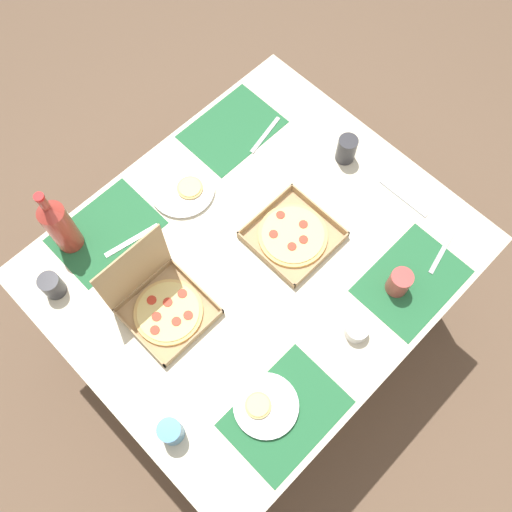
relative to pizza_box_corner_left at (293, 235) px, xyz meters
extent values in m
plane|color=brown|center=(-0.14, 0.04, -0.78)|extent=(6.00, 6.00, 0.00)
cylinder|color=#3F3328|center=(0.48, -0.49, -0.41)|extent=(0.07, 0.07, 0.74)
cylinder|color=#3F3328|center=(-0.77, 0.57, -0.41)|extent=(0.07, 0.07, 0.74)
cylinder|color=#3F3328|center=(0.48, 0.57, -0.41)|extent=(0.07, 0.07, 0.74)
cube|color=beige|center=(-0.14, 0.04, -0.03)|extent=(1.37, 1.18, 0.03)
cube|color=#236638|center=(-0.45, -0.40, -0.01)|extent=(0.36, 0.26, 0.00)
cube|color=#236638|center=(0.17, -0.40, -0.01)|extent=(0.36, 0.26, 0.00)
cube|color=#236638|center=(-0.45, 0.48, -0.01)|extent=(0.36, 0.26, 0.00)
cube|color=#236638|center=(0.17, 0.48, -0.01)|extent=(0.36, 0.26, 0.00)
cube|color=tan|center=(0.00, 0.00, -0.01)|extent=(0.28, 0.28, 0.01)
cube|color=tan|center=(-0.14, 0.00, 0.01)|extent=(0.01, 0.28, 0.03)
cube|color=tan|center=(0.14, 0.00, 0.01)|extent=(0.01, 0.28, 0.03)
cube|color=tan|center=(0.00, -0.14, 0.01)|extent=(0.28, 0.01, 0.03)
cube|color=tan|center=(0.00, 0.14, 0.01)|extent=(0.28, 0.01, 0.03)
cylinder|color=#E0B76B|center=(0.00, 0.00, 0.00)|extent=(0.24, 0.24, 0.01)
cylinder|color=#EFD67F|center=(0.00, 0.00, 0.01)|extent=(0.22, 0.22, 0.00)
cylinder|color=red|center=(0.05, 0.00, 0.01)|extent=(0.03, 0.03, 0.00)
cylinder|color=red|center=(0.02, 0.08, 0.01)|extent=(0.03, 0.03, 0.00)
cylinder|color=red|center=(-0.05, 0.05, 0.01)|extent=(0.03, 0.03, 0.00)
cylinder|color=red|center=(-0.04, -0.03, 0.01)|extent=(0.03, 0.03, 0.00)
cylinder|color=red|center=(0.01, -0.04, 0.01)|extent=(0.03, 0.03, 0.00)
cube|color=tan|center=(-0.49, 0.10, -0.01)|extent=(0.26, 0.26, 0.01)
cube|color=tan|center=(-0.62, 0.10, 0.01)|extent=(0.01, 0.26, 0.03)
cube|color=tan|center=(-0.37, 0.10, 0.01)|extent=(0.01, 0.26, 0.03)
cube|color=tan|center=(-0.49, -0.03, 0.01)|extent=(0.26, 0.01, 0.03)
cube|color=tan|center=(-0.49, 0.22, 0.01)|extent=(0.26, 0.01, 0.03)
cylinder|color=#E0B76B|center=(-0.49, 0.10, 0.00)|extent=(0.23, 0.23, 0.01)
cylinder|color=#EFD67F|center=(-0.49, 0.10, 0.01)|extent=(0.21, 0.21, 0.00)
cylinder|color=red|center=(-0.42, 0.11, 0.01)|extent=(0.03, 0.03, 0.00)
cylinder|color=red|center=(-0.47, 0.12, 0.01)|extent=(0.03, 0.03, 0.00)
cylinder|color=red|center=(-0.51, 0.16, 0.01)|extent=(0.03, 0.03, 0.00)
cylinder|color=red|center=(-0.53, 0.11, 0.01)|extent=(0.03, 0.03, 0.00)
cylinder|color=red|center=(-0.56, 0.08, 0.01)|extent=(0.03, 0.03, 0.00)
cylinder|color=red|center=(-0.50, 0.05, 0.01)|extent=(0.03, 0.03, 0.00)
cylinder|color=red|center=(-0.46, 0.03, 0.01)|extent=(0.03, 0.03, 0.00)
cube|color=tan|center=(-0.49, 0.22, 0.15)|extent=(0.26, 0.01, 0.26)
cylinder|color=white|center=(-0.15, 0.41, -0.01)|extent=(0.23, 0.23, 0.01)
cylinder|color=white|center=(-0.15, 0.41, 0.00)|extent=(0.24, 0.24, 0.01)
cylinder|color=#E0B76B|center=(-0.13, 0.39, 0.01)|extent=(0.10, 0.10, 0.01)
cylinder|color=#EFD67F|center=(-0.13, 0.39, 0.01)|extent=(0.08, 0.08, 0.00)
cylinder|color=white|center=(-0.48, -0.34, -0.01)|extent=(0.20, 0.20, 0.01)
cylinder|color=white|center=(-0.48, -0.34, 0.00)|extent=(0.20, 0.20, 0.01)
cylinder|color=#E0B76B|center=(-0.50, -0.33, 0.01)|extent=(0.08, 0.08, 0.01)
cylinder|color=#EFD67F|center=(-0.50, -0.33, 0.01)|extent=(0.07, 0.07, 0.00)
cylinder|color=#B2382D|center=(-0.56, 0.53, 0.10)|extent=(0.09, 0.09, 0.22)
cone|color=#B2382D|center=(-0.56, 0.53, 0.23)|extent=(0.09, 0.09, 0.04)
cylinder|color=#B2382D|center=(-0.56, 0.53, 0.27)|extent=(0.03, 0.03, 0.06)
cylinder|color=red|center=(-0.56, 0.53, 0.31)|extent=(0.03, 0.03, 0.01)
cylinder|color=#333338|center=(0.38, 0.09, 0.04)|extent=(0.07, 0.07, 0.11)
cylinder|color=#333338|center=(-0.71, 0.42, 0.03)|extent=(0.07, 0.07, 0.09)
cylinder|color=#BF4742|center=(0.11, -0.38, 0.04)|extent=(0.07, 0.07, 0.10)
cylinder|color=teal|center=(-0.74, -0.20, 0.04)|extent=(0.07, 0.07, 0.10)
cylinder|color=white|center=(-0.11, -0.38, 0.01)|extent=(0.08, 0.08, 0.05)
cube|color=#B7B7BC|center=(-0.41, 0.39, -0.01)|extent=(0.21, 0.06, 0.00)
cube|color=#B7B7BC|center=(0.40, -0.18, -0.01)|extent=(0.02, 0.21, 0.00)
cube|color=#B7B7BC|center=(0.24, 0.37, -0.01)|extent=(0.19, 0.06, 0.00)
cube|color=#B7B7BC|center=(0.32, -0.41, -0.01)|extent=(0.19, 0.06, 0.00)
camera|label=1|loc=(-0.68, -0.50, 1.76)|focal=39.15mm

